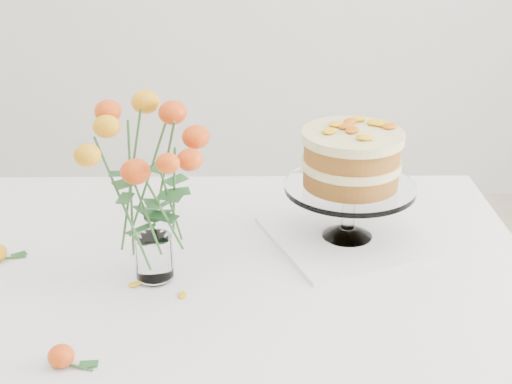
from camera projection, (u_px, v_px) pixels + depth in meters
table at (199, 293)px, 1.55m from camera, size 1.43×0.93×0.76m
napkin at (347, 238)px, 1.60m from camera, size 0.41×0.41×0.01m
cake_stand at (351, 164)px, 1.53m from camera, size 0.29×0.29×0.26m
rose_vase at (149, 177)px, 1.36m from camera, size 0.32×0.32×0.38m
loose_rose_far at (61, 356)px, 1.19m from camera, size 0.08×0.04×0.04m
stray_petal_a at (134, 285)px, 1.42m from camera, size 0.03×0.02×0.00m
stray_petal_b at (183, 295)px, 1.39m from camera, size 0.03×0.02×0.00m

